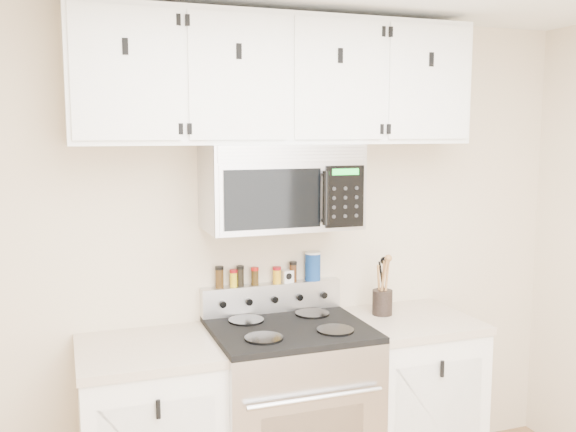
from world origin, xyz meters
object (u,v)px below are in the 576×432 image
object	(u,v)px
microwave	(281,187)
utensil_crock	(382,300)
salt_canister	(313,266)
range	(289,415)

from	to	relation	value
microwave	utensil_crock	size ratio (longest dim) A/B	2.41
salt_canister	microwave	bearing A→B (deg)	-146.49
range	microwave	distance (m)	1.15
utensil_crock	salt_canister	distance (m)	0.42
microwave	salt_canister	size ratio (longest dim) A/B	4.85
microwave	salt_canister	world-z (taller)	microwave
range	utensil_crock	xyz separation A→B (m)	(0.57, 0.11, 0.51)
range	utensil_crock	distance (m)	0.78
microwave	range	bearing A→B (deg)	-90.23
range	utensil_crock	world-z (taller)	utensil_crock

